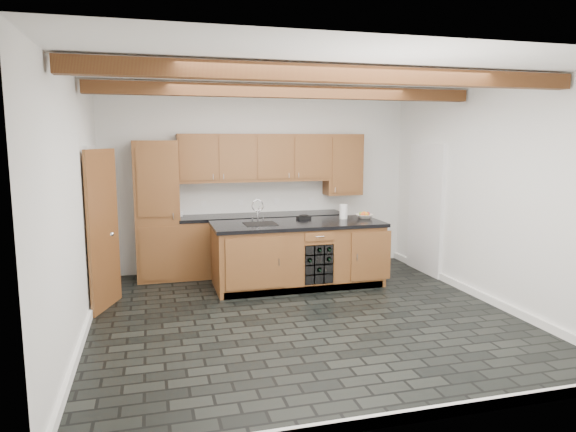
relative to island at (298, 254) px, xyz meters
name	(u,v)px	position (x,y,z in m)	size (l,w,h in m)	color
ground	(304,316)	(-0.31, -1.28, -0.47)	(5.00, 5.00, 0.00)	black
room_shell	(285,186)	(-0.39, -0.75, 1.06)	(5.01, 5.00, 5.00)	white
back_cabinetry	(240,212)	(-0.68, 0.95, 0.51)	(3.65, 0.62, 2.20)	brown
island	(298,254)	(0.00, 0.00, 0.00)	(2.48, 0.96, 0.93)	brown
faucet	(260,221)	(-0.56, 0.05, 0.50)	(0.45, 0.40, 0.34)	black
kitchen_scale	(304,217)	(0.17, 0.29, 0.49)	(0.21, 0.13, 0.06)	black
fruit_bowl	(364,216)	(1.07, 0.11, 0.50)	(0.25, 0.25, 0.06)	beige
fruit_cluster	(364,214)	(1.07, 0.11, 0.53)	(0.16, 0.17, 0.07)	#B01729
paper_towel	(344,212)	(0.76, 0.17, 0.57)	(0.12, 0.12, 0.21)	white
mug	(181,214)	(-1.61, 1.02, 0.51)	(0.09, 0.09, 0.09)	white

